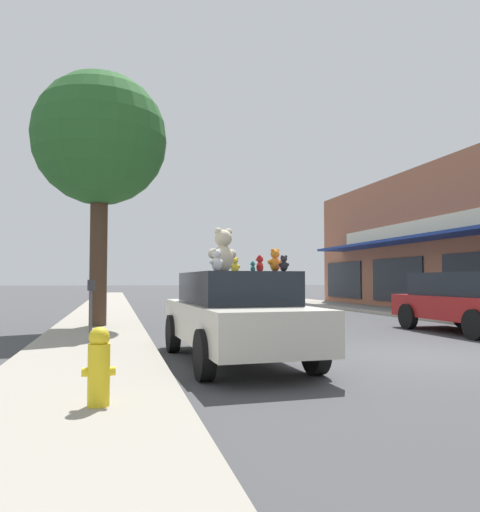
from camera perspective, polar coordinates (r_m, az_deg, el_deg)
ground_plane at (r=9.79m, az=20.68°, el=-10.74°), size 260.00×260.00×0.00m
sidewalk_near at (r=8.09m, az=-17.34°, el=-12.06°), size 2.39×90.00×0.12m
plush_art_car at (r=8.55m, az=-0.63°, el=-6.61°), size 2.00×4.69×1.52m
teddy_bear_giant at (r=8.74m, az=-1.95°, el=0.58°), size 0.59×0.43×0.78m
teddy_bear_yellow at (r=9.71m, az=-0.58°, el=-1.09°), size 0.24×0.15×0.31m
teddy_bear_white at (r=7.88m, az=-2.68°, el=-0.51°), size 0.27×0.22×0.37m
teddy_bear_pink at (r=7.81m, az=4.97°, el=-0.96°), size 0.18×0.12×0.23m
teddy_bear_red at (r=9.02m, az=2.27°, el=-0.94°), size 0.18×0.24×0.32m
teddy_bear_orange at (r=7.92m, az=4.02°, el=-0.52°), size 0.28×0.20×0.37m
teddy_bear_teal at (r=9.17m, az=1.47°, el=-1.29°), size 0.12×0.16×0.22m
teddy_bear_black at (r=7.59m, az=5.05°, el=-0.86°), size 0.18×0.12×0.24m
parked_car_far_center at (r=14.42m, az=24.56°, el=-4.58°), size 2.00×4.39×1.59m
street_tree at (r=14.95m, az=-15.70°, el=12.58°), size 3.74×3.74×7.12m
fire_hydrant at (r=5.33m, az=-15.83°, el=-12.02°), size 0.33×0.22×0.79m
parking_meter at (r=10.73m, az=-16.68°, el=-5.08°), size 0.14×0.10×1.27m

